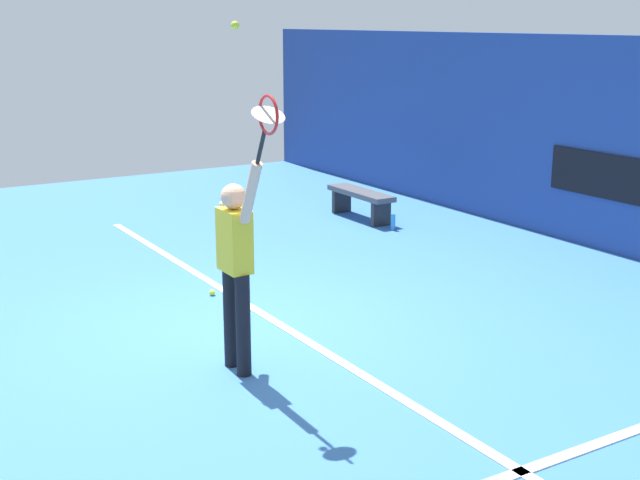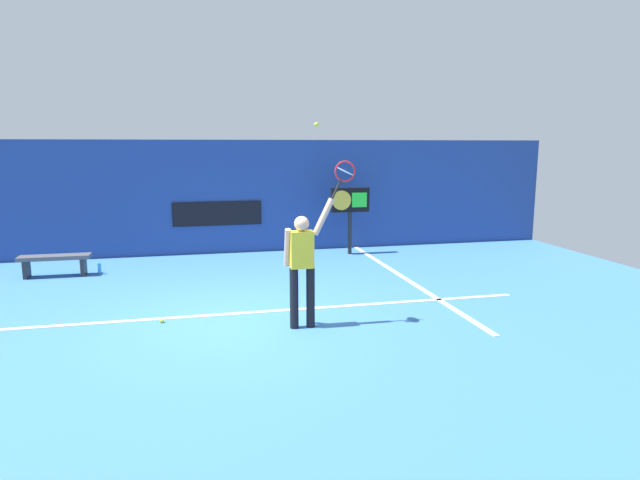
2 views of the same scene
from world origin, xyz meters
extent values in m
plane|color=#3870B2|center=(0.00, 0.00, 0.00)|extent=(18.00, 18.00, 0.00)
cube|color=navy|center=(0.00, 5.65, 1.42)|extent=(18.00, 0.20, 2.84)
cube|color=black|center=(0.00, 5.53, 1.02)|extent=(2.20, 0.03, 0.60)
cube|color=white|center=(0.00, 0.40, 0.01)|extent=(10.00, 0.10, 0.01)
cylinder|color=black|center=(0.86, -0.47, 0.46)|extent=(0.13, 0.13, 0.92)
cylinder|color=black|center=(1.11, -0.47, 0.46)|extent=(0.13, 0.13, 0.92)
cube|color=yellow|center=(0.98, -0.47, 1.20)|extent=(0.34, 0.20, 0.55)
sphere|color=#D8A884|center=(0.98, -0.47, 1.58)|extent=(0.22, 0.22, 0.22)
cylinder|color=#D8A884|center=(1.30, -0.47, 1.67)|extent=(0.34, 0.09, 0.56)
cylinder|color=#D8A884|center=(0.78, -0.39, 1.22)|extent=(0.09, 0.23, 0.58)
cylinder|color=black|center=(1.50, -0.47, 2.07)|extent=(0.16, 0.03, 0.28)
torus|color=red|center=(1.63, -0.47, 2.33)|extent=(0.42, 0.02, 0.42)
cylinder|color=silver|center=(1.63, -0.47, 2.33)|extent=(0.24, 0.27, 0.12)
sphere|color=#CCE033|center=(1.19, -0.52, 2.99)|extent=(0.07, 0.07, 0.07)
cube|color=#4C4C51|center=(-3.43, 3.82, 0.41)|extent=(1.40, 0.36, 0.08)
cube|color=#262628|center=(-3.98, 3.82, 0.18)|extent=(0.08, 0.32, 0.37)
cube|color=#262628|center=(-2.88, 3.82, 0.18)|extent=(0.08, 0.32, 0.37)
cylinder|color=#338CD8|center=(-2.57, 3.82, 0.12)|extent=(0.07, 0.07, 0.24)
sphere|color=#CCE033|center=(-1.10, 0.22, 0.03)|extent=(0.07, 0.07, 0.07)
camera|label=1|loc=(7.46, -3.57, 3.04)|focal=48.22mm
camera|label=2|loc=(-0.51, -8.09, 2.70)|focal=30.21mm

